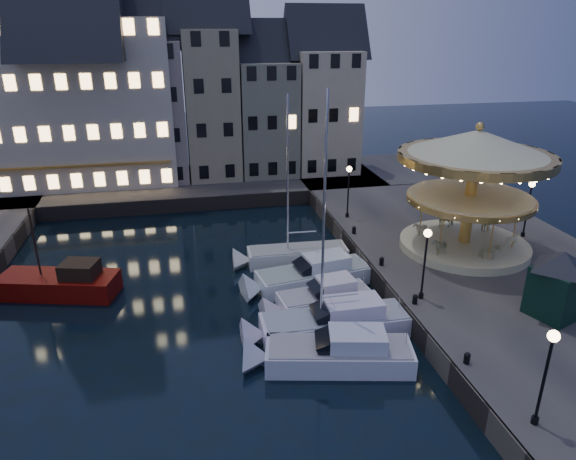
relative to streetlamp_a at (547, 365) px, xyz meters
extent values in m
plane|color=black|center=(-7.20, 9.00, -4.02)|extent=(160.00, 160.00, 0.00)
cube|color=#474442|center=(6.80, 15.00, -3.37)|extent=(16.00, 56.00, 1.30)
cube|color=#474442|center=(-15.20, 37.00, -3.37)|extent=(44.00, 12.00, 1.30)
cube|color=#47423A|center=(-1.20, 15.00, -3.37)|extent=(0.15, 44.00, 1.30)
cube|color=#47423A|center=(-13.20, 31.00, -3.37)|extent=(48.00, 0.15, 1.30)
cylinder|color=black|center=(0.00, 0.00, -2.57)|extent=(0.28, 0.28, 0.30)
cylinder|color=black|center=(0.00, 0.00, -0.82)|extent=(0.12, 0.12, 3.80)
sphere|color=#FFD18C|center=(0.00, 0.00, 1.23)|extent=(0.44, 0.44, 0.44)
cylinder|color=black|center=(0.00, 10.00, -2.57)|extent=(0.28, 0.28, 0.30)
cylinder|color=black|center=(0.00, 10.00, -0.82)|extent=(0.12, 0.12, 3.80)
sphere|color=#FFD18C|center=(0.00, 10.00, 1.23)|extent=(0.44, 0.44, 0.44)
cylinder|color=black|center=(0.00, 23.50, -2.57)|extent=(0.28, 0.28, 0.30)
cylinder|color=black|center=(0.00, 23.50, -0.82)|extent=(0.12, 0.12, 3.80)
sphere|color=#FFD18C|center=(0.00, 23.50, 1.23)|extent=(0.44, 0.44, 0.44)
cylinder|color=black|center=(11.30, 17.00, -2.57)|extent=(0.28, 0.28, 0.30)
cylinder|color=black|center=(11.30, 17.00, -0.82)|extent=(0.12, 0.12, 3.80)
sphere|color=#FFD18C|center=(11.30, 17.00, 1.23)|extent=(0.44, 0.44, 0.44)
cylinder|color=black|center=(-0.60, 4.00, -2.52)|extent=(0.28, 0.28, 0.40)
sphere|color=black|center=(-0.60, 4.00, -2.30)|extent=(0.30, 0.30, 0.30)
cylinder|color=black|center=(-0.60, 9.50, -2.52)|extent=(0.28, 0.28, 0.40)
sphere|color=black|center=(-0.60, 9.50, -2.30)|extent=(0.30, 0.30, 0.30)
cylinder|color=black|center=(-0.60, 14.50, -2.52)|extent=(0.28, 0.28, 0.40)
sphere|color=black|center=(-0.60, 14.50, -2.30)|extent=(0.30, 0.30, 0.30)
cylinder|color=black|center=(-0.60, 20.00, -2.52)|extent=(0.28, 0.28, 0.40)
sphere|color=black|center=(-0.60, 20.00, -2.30)|extent=(0.30, 0.30, 0.30)
cube|color=gray|center=(-26.70, 39.00, 2.78)|extent=(5.00, 8.00, 11.00)
cube|color=slate|center=(-21.25, 39.00, 3.28)|extent=(5.60, 8.00, 12.00)
cube|color=gray|center=(-15.20, 39.00, 3.78)|extent=(6.20, 8.00, 13.00)
cube|color=gray|center=(-9.45, 39.00, 4.28)|extent=(5.00, 8.00, 14.00)
cube|color=slate|center=(-4.00, 39.00, 2.78)|extent=(5.60, 8.00, 11.00)
cube|color=#B5A98C|center=(2.05, 39.00, 3.28)|extent=(6.20, 8.00, 12.00)
cube|color=#BDB7A5|center=(-21.20, 39.00, 4.78)|extent=(16.00, 9.00, 15.00)
cube|color=silver|center=(-5.80, 6.70, -3.57)|extent=(7.48, 3.84, 1.30)
cube|color=gray|center=(-5.80, 6.70, -2.90)|extent=(7.09, 3.58, 0.10)
cube|color=silver|center=(-4.96, 6.52, -2.47)|extent=(3.03, 2.32, 0.80)
cube|color=black|center=(-6.36, 6.82, -2.57)|extent=(1.53, 1.88, 0.95)
cube|color=silver|center=(-5.16, 9.44, -3.57)|extent=(8.04, 2.37, 1.30)
cube|color=gray|center=(-5.16, 9.44, -2.90)|extent=(7.64, 2.18, 0.10)
cube|color=silver|center=(-4.19, 9.44, -2.47)|extent=(3.06, 1.78, 0.80)
cube|color=black|center=(-5.80, 9.44, -2.57)|extent=(1.33, 1.66, 1.01)
cylinder|color=silver|center=(-5.96, 9.44, 2.50)|extent=(0.14, 0.14, 10.83)
cube|color=silver|center=(-5.03, 12.03, -3.57)|extent=(5.67, 2.73, 1.30)
cube|color=#94949D|center=(-5.03, 12.03, -2.90)|extent=(5.38, 2.53, 0.10)
cube|color=silver|center=(-4.38, 12.11, -2.47)|extent=(2.25, 1.81, 0.80)
cube|color=black|center=(-5.46, 11.97, -2.57)|extent=(1.14, 1.57, 0.84)
cube|color=silver|center=(-4.90, 15.17, -3.57)|extent=(7.57, 3.57, 1.30)
cube|color=gray|center=(-4.90, 15.17, -2.90)|extent=(7.18, 3.32, 0.10)
cube|color=silver|center=(-4.04, 15.31, -2.47)|extent=(3.02, 2.24, 0.80)
cube|color=black|center=(-5.48, 15.07, -2.57)|extent=(1.48, 1.87, 0.96)
cube|color=silver|center=(-5.19, 18.61, -3.57)|extent=(7.00, 2.31, 1.30)
cube|color=gray|center=(-5.19, 18.61, -2.90)|extent=(6.65, 2.13, 0.10)
cylinder|color=silver|center=(-5.88, 18.64, 1.75)|extent=(0.14, 0.14, 9.33)
cube|color=#680A06|center=(-20.69, 17.17, -3.47)|extent=(7.54, 4.23, 1.50)
cube|color=black|center=(-19.24, 16.78, -2.27)|extent=(2.47, 2.20, 0.95)
cylinder|color=black|center=(-21.66, 17.42, -0.52)|extent=(0.12, 0.12, 4.29)
cylinder|color=#C4C290|center=(5.89, 15.83, -2.45)|extent=(8.62, 8.62, 0.54)
cylinder|color=gold|center=(5.89, 15.83, 1.16)|extent=(0.75, 0.75, 6.68)
cylinder|color=#C4C290|center=(5.89, 15.83, 1.05)|extent=(7.97, 7.97, 0.19)
cylinder|color=gold|center=(5.89, 15.83, 0.86)|extent=(8.27, 8.27, 0.38)
cone|color=#C4C290|center=(5.89, 15.83, 4.61)|extent=(9.91, 9.91, 1.72)
cylinder|color=gold|center=(5.89, 15.83, 3.69)|extent=(9.91, 9.91, 0.54)
sphere|color=gold|center=(5.89, 15.83, 5.69)|extent=(0.54, 0.54, 0.54)
imported|color=#C4C290|center=(8.78, 16.73, -1.64)|extent=(1.80, 1.30, 1.08)
cube|color=black|center=(6.00, 6.92, -1.38)|extent=(2.86, 2.86, 2.67)
pyramid|color=black|center=(6.00, 6.92, 0.96)|extent=(3.56, 3.56, 1.00)
camera|label=1|loc=(-12.50, -13.37, 11.57)|focal=32.00mm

